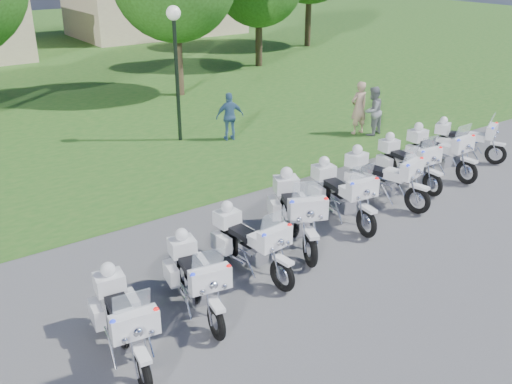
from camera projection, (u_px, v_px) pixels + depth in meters
ground at (320, 241)px, 12.25m from camera, size 100.00×100.00×0.00m
grass_lawn at (6, 56)px, 32.42m from camera, size 100.00×48.00×0.01m
motorcycle_0 at (123, 319)px, 8.68m from camera, size 0.92×2.25×1.52m
motorcycle_1 at (196, 277)px, 9.78m from camera, size 0.98×2.22×1.50m
motorcycle_2 at (250, 241)px, 10.94m from camera, size 0.84×2.25×1.51m
motorcycle_3 at (296, 211)px, 12.01m from camera, size 1.45×2.38×1.70m
motorcycle_4 at (341, 193)px, 13.00m from camera, size 0.98×2.35×1.59m
motorcycle_5 at (382, 176)px, 13.89m from camera, size 1.09×2.36×1.60m
motorcycle_6 at (407, 161)px, 14.96m from camera, size 0.83×2.25×1.51m
motorcycle_7 at (438, 151)px, 15.67m from camera, size 0.77×2.33×1.57m
motorcycle_8 at (465, 139)px, 16.74m from camera, size 1.25×2.03×1.45m
lamp_post at (175, 41)px, 17.30m from camera, size 0.44×0.44×4.20m
building_east at (155, 3)px, 39.68m from camera, size 11.44×7.28×4.10m
bystander_a at (359, 108)px, 18.87m from camera, size 0.67×0.46×1.76m
bystander_b at (373, 111)px, 18.76m from camera, size 0.89×0.76×1.62m
bystander_c at (230, 117)px, 18.30m from camera, size 0.98×0.64×1.55m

